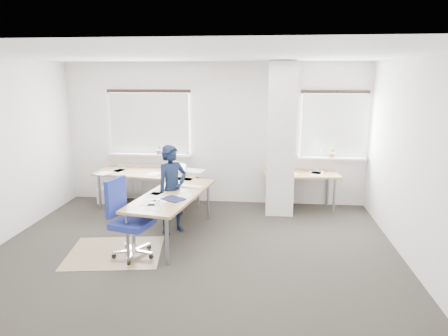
# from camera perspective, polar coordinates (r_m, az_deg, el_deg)

# --- Properties ---
(ground) EXTENTS (6.00, 6.00, 0.00)m
(ground) POSITION_cam_1_polar(r_m,az_deg,el_deg) (6.00, -4.38, -11.99)
(ground) COLOR #2B2622
(ground) RESTS_ON ground
(room_shell) EXTENTS (6.04, 5.04, 2.82)m
(room_shell) POSITION_cam_1_polar(r_m,az_deg,el_deg) (5.91, -2.15, 5.38)
(room_shell) COLOR silver
(room_shell) RESTS_ON ground
(floor_mat) EXTENTS (1.49, 1.32, 0.01)m
(floor_mat) POSITION_cam_1_polar(r_m,az_deg,el_deg) (6.20, -15.29, -11.55)
(floor_mat) COLOR #957551
(floor_mat) RESTS_ON ground
(white_crate) EXTENTS (0.56, 0.45, 0.29)m
(white_crate) POSITION_cam_1_polar(r_m,az_deg,el_deg) (8.55, -15.93, -3.67)
(white_crate) COLOR white
(white_crate) RESTS_ON ground
(desk_main) EXTENTS (2.40, 2.98, 0.96)m
(desk_main) POSITION_cam_1_polar(r_m,az_deg,el_deg) (7.05, -8.87, -2.25)
(desk_main) COLOR #966540
(desk_main) RESTS_ON ground
(desk_side) EXTENTS (1.46, 0.84, 1.22)m
(desk_side) POSITION_cam_1_polar(r_m,az_deg,el_deg) (7.76, 10.86, -0.97)
(desk_side) COLOR #966540
(desk_side) RESTS_ON ground
(task_chair) EXTENTS (0.63, 0.62, 1.13)m
(task_chair) POSITION_cam_1_polar(r_m,az_deg,el_deg) (5.92, -13.22, -9.32)
(task_chair) COLOR navy
(task_chair) RESTS_ON ground
(person) EXTENTS (0.62, 0.63, 1.46)m
(person) POSITION_cam_1_polar(r_m,az_deg,el_deg) (6.54, -7.39, -3.06)
(person) COLOR black
(person) RESTS_ON ground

